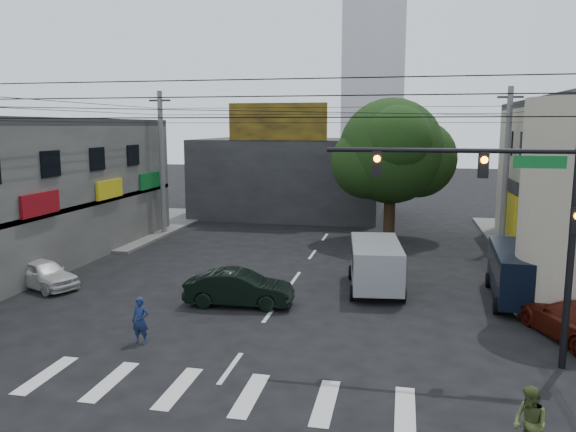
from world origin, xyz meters
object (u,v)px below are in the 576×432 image
(dark_sedan, at_px, (239,288))
(pedestrian_olive, at_px, (530,424))
(silver_minivan, at_px, (376,266))
(street_tree, at_px, (391,151))
(utility_pole_far_left, at_px, (162,164))
(utility_pole_far_right, at_px, (506,169))
(traffic_officer, at_px, (140,321))
(traffic_gantry, at_px, (512,203))
(white_compact, at_px, (43,274))
(navy_van, at_px, (520,276))

(dark_sedan, height_order, pedestrian_olive, pedestrian_olive)
(silver_minivan, distance_m, pedestrian_olive, 12.59)
(street_tree, relative_size, utility_pole_far_left, 0.95)
(utility_pole_far_right, relative_size, traffic_officer, 5.97)
(traffic_gantry, height_order, dark_sedan, traffic_gantry)
(street_tree, distance_m, utility_pole_far_right, 6.63)
(white_compact, distance_m, traffic_officer, 8.69)
(dark_sedan, bearing_deg, traffic_officer, 152.17)
(utility_pole_far_left, xyz_separation_m, pedestrian_olive, (18.04, -22.08, -3.79))
(traffic_gantry, distance_m, utility_pole_far_right, 17.21)
(street_tree, xyz_separation_m, pedestrian_olive, (3.54, -23.08, -4.67))
(utility_pole_far_right, bearing_deg, white_compact, -148.82)
(dark_sedan, bearing_deg, street_tree, -24.07)
(traffic_officer, distance_m, pedestrian_olive, 11.79)
(utility_pole_far_left, distance_m, silver_minivan, 17.80)
(traffic_gantry, bearing_deg, white_compact, 166.80)
(utility_pole_far_right, distance_m, white_compact, 24.86)
(dark_sedan, relative_size, white_compact, 1.07)
(navy_van, relative_size, pedestrian_olive, 3.41)
(white_compact, relative_size, traffic_officer, 2.60)
(utility_pole_far_right, height_order, white_compact, utility_pole_far_right)
(traffic_gantry, bearing_deg, utility_pole_far_left, 137.14)
(silver_minivan, bearing_deg, traffic_gantry, -155.69)
(traffic_gantry, distance_m, utility_pole_far_left, 25.00)
(silver_minivan, bearing_deg, utility_pole_far_right, -40.21)
(navy_van, relative_size, traffic_officer, 3.57)
(traffic_officer, bearing_deg, silver_minivan, 46.76)
(traffic_gantry, xyz_separation_m, utility_pole_far_right, (2.68, 17.00, -0.23))
(traffic_gantry, relative_size, dark_sedan, 1.67)
(traffic_gantry, bearing_deg, silver_minivan, 120.64)
(street_tree, height_order, pedestrian_olive, street_tree)
(street_tree, xyz_separation_m, white_compact, (-14.50, -13.71, -4.84))
(street_tree, relative_size, traffic_gantry, 1.21)
(silver_minivan, height_order, traffic_officer, silver_minivan)
(traffic_gantry, relative_size, navy_van, 1.31)
(utility_pole_far_left, xyz_separation_m, white_compact, (0.00, -12.71, -3.97))
(white_compact, height_order, traffic_officer, traffic_officer)
(navy_van, height_order, pedestrian_olive, navy_van)
(traffic_gantry, xyz_separation_m, pedestrian_olive, (-0.28, -5.08, -4.02))
(street_tree, height_order, white_compact, street_tree)
(utility_pole_far_right, height_order, navy_van, utility_pole_far_right)
(dark_sedan, height_order, silver_minivan, silver_minivan)
(dark_sedan, relative_size, traffic_officer, 2.79)
(traffic_gantry, bearing_deg, navy_van, 75.47)
(utility_pole_far_right, height_order, traffic_officer, utility_pole_far_right)
(traffic_officer, bearing_deg, utility_pole_far_left, 111.49)
(utility_pole_far_left, height_order, utility_pole_far_right, same)
(utility_pole_far_left, distance_m, pedestrian_olive, 28.77)
(street_tree, xyz_separation_m, silver_minivan, (-0.27, -11.09, -4.44))
(traffic_gantry, height_order, utility_pole_far_left, utility_pole_far_left)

